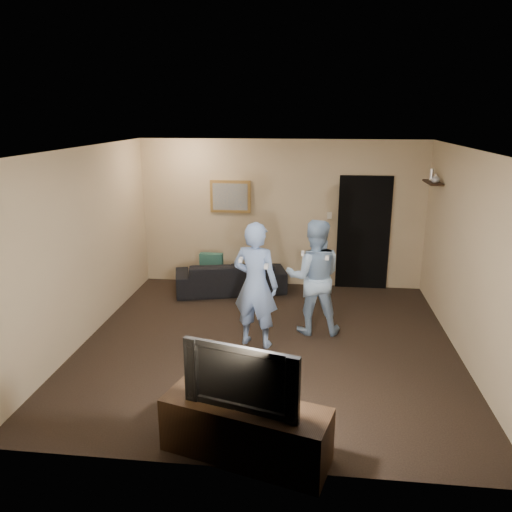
# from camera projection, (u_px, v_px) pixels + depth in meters

# --- Properties ---
(ground) EXTENTS (5.00, 5.00, 0.00)m
(ground) POSITION_uv_depth(u_px,v_px,m) (268.00, 343.00, 6.79)
(ground) COLOR black
(ground) RESTS_ON ground
(ceiling) EXTENTS (5.00, 5.00, 0.04)m
(ceiling) POSITION_uv_depth(u_px,v_px,m) (269.00, 149.00, 6.07)
(ceiling) COLOR silver
(ceiling) RESTS_ON wall_back
(wall_back) EXTENTS (5.00, 0.04, 2.60)m
(wall_back) POSITION_uv_depth(u_px,v_px,m) (281.00, 214.00, 8.82)
(wall_back) COLOR tan
(wall_back) RESTS_ON ground
(wall_front) EXTENTS (5.00, 0.04, 2.60)m
(wall_front) POSITION_uv_depth(u_px,v_px,m) (241.00, 334.00, 4.05)
(wall_front) COLOR tan
(wall_front) RESTS_ON ground
(wall_left) EXTENTS (0.04, 5.00, 2.60)m
(wall_left) POSITION_uv_depth(u_px,v_px,m) (83.00, 246.00, 6.71)
(wall_left) COLOR tan
(wall_left) RESTS_ON ground
(wall_right) EXTENTS (0.04, 5.00, 2.60)m
(wall_right) POSITION_uv_depth(u_px,v_px,m) (470.00, 258.00, 6.16)
(wall_right) COLOR tan
(wall_right) RESTS_ON ground
(sofa) EXTENTS (2.02, 1.21, 0.55)m
(sofa) POSITION_uv_depth(u_px,v_px,m) (231.00, 276.00, 8.71)
(sofa) COLOR black
(sofa) RESTS_ON ground
(throw_pillow) EXTENTS (0.40, 0.13, 0.40)m
(throw_pillow) POSITION_uv_depth(u_px,v_px,m) (211.00, 265.00, 8.69)
(throw_pillow) COLOR #16433A
(throw_pillow) RESTS_ON sofa
(painting_frame) EXTENTS (0.72, 0.05, 0.57)m
(painting_frame) POSITION_uv_depth(u_px,v_px,m) (230.00, 197.00, 8.81)
(painting_frame) COLOR olive
(painting_frame) RESTS_ON wall_back
(painting_canvas) EXTENTS (0.62, 0.01, 0.47)m
(painting_canvas) POSITION_uv_depth(u_px,v_px,m) (230.00, 197.00, 8.79)
(painting_canvas) COLOR slate
(painting_canvas) RESTS_ON painting_frame
(doorway) EXTENTS (0.90, 0.06, 2.00)m
(doorway) POSITION_uv_depth(u_px,v_px,m) (363.00, 233.00, 8.72)
(doorway) COLOR black
(doorway) RESTS_ON ground
(light_switch) EXTENTS (0.08, 0.02, 0.12)m
(light_switch) POSITION_uv_depth(u_px,v_px,m) (329.00, 215.00, 8.70)
(light_switch) COLOR silver
(light_switch) RESTS_ON wall_back
(wall_shelf) EXTENTS (0.20, 0.60, 0.03)m
(wall_shelf) POSITION_uv_depth(u_px,v_px,m) (433.00, 182.00, 7.70)
(wall_shelf) COLOR black
(wall_shelf) RESTS_ON wall_right
(shelf_vase) EXTENTS (0.14, 0.14, 0.14)m
(shelf_vase) POSITION_uv_depth(u_px,v_px,m) (436.00, 178.00, 7.55)
(shelf_vase) COLOR #B1B1B6
(shelf_vase) RESTS_ON wall_shelf
(shelf_figurine) EXTENTS (0.06, 0.06, 0.18)m
(shelf_figurine) POSITION_uv_depth(u_px,v_px,m) (432.00, 175.00, 7.81)
(shelf_figurine) COLOR silver
(shelf_figurine) RESTS_ON wall_shelf
(tv_console) EXTENTS (1.60, 0.89, 0.55)m
(tv_console) POSITION_uv_depth(u_px,v_px,m) (245.00, 431.00, 4.52)
(tv_console) COLOR black
(tv_console) RESTS_ON ground
(television) EXTENTS (1.06, 0.42, 0.61)m
(television) POSITION_uv_depth(u_px,v_px,m) (245.00, 374.00, 4.36)
(television) COLOR black
(television) RESTS_ON tv_console
(wii_player_left) EXTENTS (0.70, 0.57, 1.70)m
(wii_player_left) POSITION_uv_depth(u_px,v_px,m) (256.00, 285.00, 6.55)
(wii_player_left) COLOR #7695CD
(wii_player_left) RESTS_ON ground
(wii_player_right) EXTENTS (0.83, 0.66, 1.64)m
(wii_player_right) POSITION_uv_depth(u_px,v_px,m) (314.00, 277.00, 6.96)
(wii_player_right) COLOR #91B1D4
(wii_player_right) RESTS_ON ground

